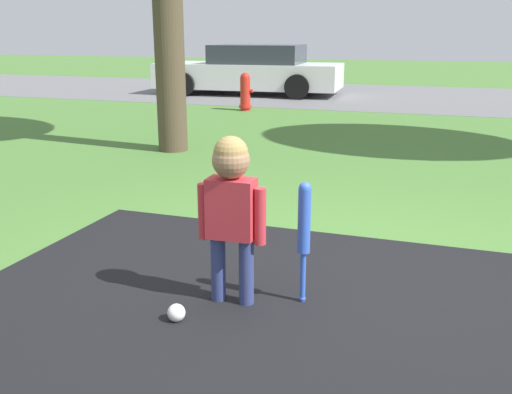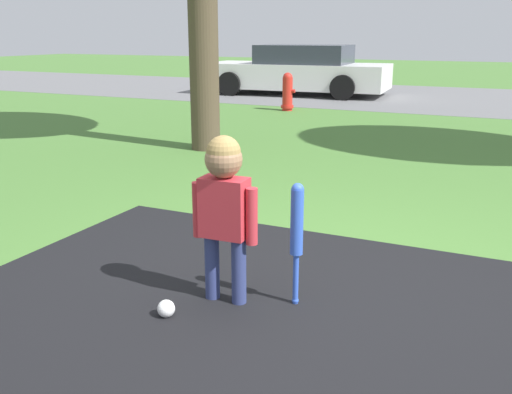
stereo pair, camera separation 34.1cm
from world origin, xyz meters
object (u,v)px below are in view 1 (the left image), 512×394
at_px(sports_ball, 176,313).
at_px(fire_hydrant, 245,92).
at_px(baseball_bat, 304,226).
at_px(child, 231,197).
at_px(parked_car, 251,71).

bearing_deg(sports_ball, fire_hydrant, 107.71).
bearing_deg(baseball_bat, child, -161.10).
xyz_separation_m(child, parked_car, (-3.69, 10.67, -0.05)).
height_order(child, fire_hydrant, child).
bearing_deg(parked_car, sports_ball, 103.59).
distance_m(child, baseball_bat, 0.42).
height_order(child, parked_car, parked_car).
relative_size(baseball_bat, fire_hydrant, 0.96).
xyz_separation_m(sports_ball, parked_car, (-3.49, 10.98, 0.51)).
relative_size(sports_ball, parked_car, 0.02).
height_order(baseball_bat, fire_hydrant, fire_hydrant).
bearing_deg(fire_hydrant, parked_car, 107.52).
bearing_deg(parked_car, child, 105.00).
relative_size(child, fire_hydrant, 1.30).
bearing_deg(child, sports_ball, -124.87).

